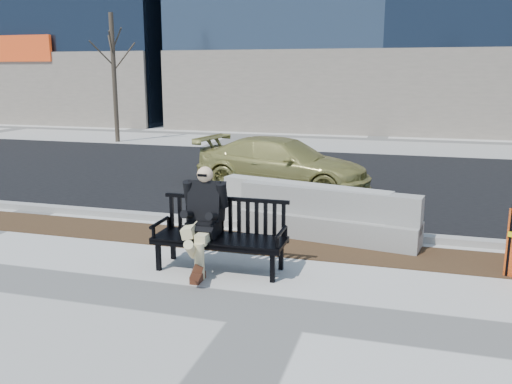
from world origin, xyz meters
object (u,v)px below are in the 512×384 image
Objects in this scene: jersey_barrier_left at (303,232)px; jersey_barrier_right at (327,239)px; sedan at (283,189)px; seated_man at (204,267)px; bench at (220,270)px.

jersey_barrier_left is 1.01× the size of jersey_barrier_right.
jersey_barrier_right is at bearing -145.40° from sedan.
jersey_barrier_right is (1.60, 1.98, 0.00)m from seated_man.
seated_man is 5.92m from sedan.
seated_man is at bearing -119.72° from jersey_barrier_right.
sedan reaches higher than bench.
jersey_barrier_left is at bearing 69.96° from bench.
seated_man is 0.35× the size of sedan.
sedan is 4.31m from jersey_barrier_right.
sedan is 1.37× the size of jersey_barrier_right.
jersey_barrier_left is (1.27, -3.64, 0.00)m from sedan.
bench reaches higher than jersey_barrier_left.
sedan reaches higher than jersey_barrier_right.
sedan is 1.37× the size of jersey_barrier_left.
bench is at bearing -11.33° from seated_man.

